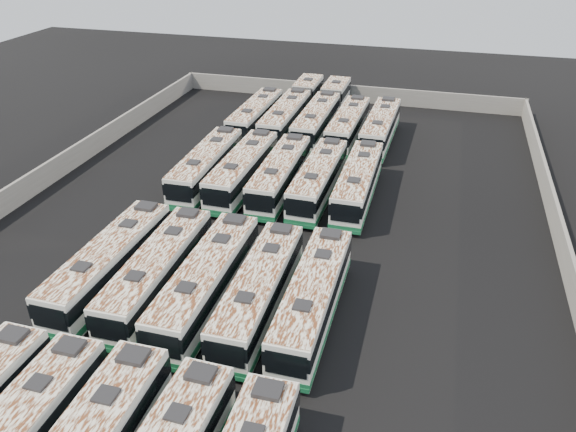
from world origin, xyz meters
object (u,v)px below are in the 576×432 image
object	(u,v)px
bus_midback_right	(318,179)
bus_midback_far_left	(207,166)
bus_back_far_left	(256,116)
bus_back_far_right	(380,128)
bus_midfront_left	(158,272)
bus_midback_center	(280,174)
bus_midfront_far_left	(110,263)
bus_midback_far_right	(358,183)
bus_back_left	(293,109)
bus_midback_left	(243,170)
bus_midfront_center	(206,282)
bus_midfront_right	(259,291)
bus_back_center	(323,112)
bus_midfront_far_right	(313,298)
bus_back_right	(348,125)

from	to	relation	value
bus_midback_right	bus_midback_far_left	bearing A→B (deg)	-178.57
bus_midback_right	bus_back_far_left	world-z (taller)	bus_back_far_left
bus_midback_far_left	bus_back_far_right	distance (m)	20.36
bus_midfront_left	bus_midback_center	world-z (taller)	bus_midfront_left
bus_midfront_far_left	bus_midback_far_right	size ratio (longest dim) A/B	1.01
bus_midback_far_right	bus_back_left	bearing A→B (deg)	120.81
bus_midback_far_right	bus_midfront_left	bearing A→B (deg)	-122.12
bus_midfront_left	bus_midback_left	distance (m)	16.76
bus_midfront_center	bus_midback_center	size ratio (longest dim) A/B	1.03
bus_midback_far_right	bus_back_far_left	size ratio (longest dim) A/B	1.00
bus_back_left	bus_midback_center	bearing A→B (deg)	-78.73
bus_midfront_right	bus_midback_far_left	xyz separation A→B (m)	(-10.70, 16.88, 0.04)
bus_midback_far_right	bus_back_center	world-z (taller)	bus_back_center
bus_midback_right	bus_midback_far_right	distance (m)	3.53
bus_midback_far_left	bus_back_far_left	xyz separation A→B (m)	(-0.05, 14.49, -0.02)
bus_midfront_far_right	bus_midback_far_left	bearing A→B (deg)	129.97
bus_midback_center	bus_back_center	xyz separation A→B (m)	(0.04, 17.83, 0.05)
bus_midfront_left	bus_midback_center	size ratio (longest dim) A/B	1.01
bus_back_center	bus_midback_left	bearing A→B (deg)	-101.02
bus_midback_center	bus_back_left	size ratio (longest dim) A/B	0.63
bus_midfront_right	bus_midback_center	bearing A→B (deg)	101.31
bus_midfront_right	bus_midback_left	xyz separation A→B (m)	(-7.16, 16.94, 0.06)
bus_midback_far_right	bus_back_right	world-z (taller)	bus_midback_far_right
bus_back_left	bus_midback_right	bearing A→B (deg)	-68.34
bus_midback_far_left	bus_midback_far_right	world-z (taller)	bus_midback_far_left
bus_midfront_left	bus_midback_far_left	xyz separation A→B (m)	(-3.55, 16.70, 0.01)
bus_midback_center	bus_back_left	xyz separation A→B (m)	(-3.59, 17.92, 0.06)
bus_midback_far_right	bus_back_far_left	world-z (taller)	same
bus_midfront_left	bus_back_far_left	size ratio (longest dim) A/B	1.01
bus_midback_left	bus_midback_center	bearing A→B (deg)	1.34
bus_midfront_right	bus_midback_far_left	bearing A→B (deg)	121.65
bus_midback_right	bus_back_left	size ratio (longest dim) A/B	0.62
bus_midfront_left	bus_back_left	size ratio (longest dim) A/B	0.63
bus_midfront_center	bus_midfront_far_right	xyz separation A→B (m)	(6.99, 0.26, -0.07)
bus_back_left	bus_back_center	world-z (taller)	bus_back_left
bus_midback_left	bus_back_far_right	distance (m)	18.01
bus_back_right	bus_back_far_left	bearing A→B (deg)	-179.40
bus_back_right	bus_midfront_left	bearing A→B (deg)	-101.77
bus_midback_center	bus_back_left	world-z (taller)	bus_back_left
bus_midfront_center	bus_back_far_right	distance (m)	32.31
bus_midback_left	bus_back_left	size ratio (longest dim) A/B	0.64
bus_midback_far_left	bus_back_left	distance (m)	18.37
bus_midback_left	bus_back_right	bearing A→B (deg)	63.90
bus_midfront_far_left	bus_midback_left	world-z (taller)	bus_midback_left
bus_midback_right	bus_back_center	world-z (taller)	bus_back_center
bus_midback_far_left	bus_back_right	distance (m)	17.92
bus_back_center	bus_back_far_right	distance (m)	7.89
bus_midfront_left	bus_midfront_far_right	bearing A→B (deg)	-1.11
bus_midfront_right	bus_back_right	distance (m)	31.26
bus_midfront_far_right	bus_back_left	size ratio (longest dim) A/B	0.62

